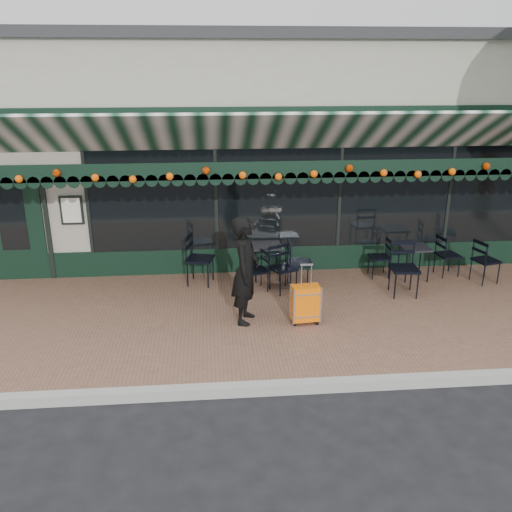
{
  "coord_description": "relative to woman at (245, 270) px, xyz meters",
  "views": [
    {
      "loc": [
        -1.12,
        -6.14,
        4.08
      ],
      "look_at": [
        -0.44,
        1.6,
        1.32
      ],
      "focal_mm": 38.0,
      "sensor_mm": 36.0,
      "label": 1
    }
  ],
  "objects": [
    {
      "name": "ground",
      "position": [
        0.59,
        -1.78,
        -1.02
      ],
      "size": [
        80.0,
        80.0,
        0.0
      ],
      "primitive_type": "plane",
      "color": "black",
      "rests_on": "ground"
    },
    {
      "name": "sidewalk",
      "position": [
        0.59,
        0.22,
        -0.95
      ],
      "size": [
        18.0,
        4.0,
        0.15
      ],
      "primitive_type": "cube",
      "color": "brown",
      "rests_on": "ground"
    },
    {
      "name": "curb",
      "position": [
        0.59,
        -1.86,
        -0.95
      ],
      "size": [
        18.0,
        0.16,
        0.15
      ],
      "primitive_type": "cube",
      "color": "#9E9E99",
      "rests_on": "ground"
    },
    {
      "name": "restaurant_building",
      "position": [
        0.59,
        6.06,
        1.25
      ],
      "size": [
        12.0,
        9.6,
        4.5
      ],
      "color": "#A7A391",
      "rests_on": "ground"
    },
    {
      "name": "woman",
      "position": [
        0.0,
        0.0,
        0.0
      ],
      "size": [
        0.57,
        0.72,
        1.74
      ],
      "primitive_type": "imported",
      "rotation": [
        0.0,
        0.0,
        1.31
      ],
      "color": "black",
      "rests_on": "sidewalk"
    },
    {
      "name": "suitcase",
      "position": [
        0.94,
        -0.17,
        -0.54
      ],
      "size": [
        0.45,
        0.28,
        1.0
      ],
      "rotation": [
        0.0,
        0.0,
        0.09
      ],
      "color": "#FF6B08",
      "rests_on": "sidewalk"
    },
    {
      "name": "cafe_table_a",
      "position": [
        3.35,
        1.56,
        -0.29
      ],
      "size": [
        0.52,
        0.52,
        0.65
      ],
      "color": "black",
      "rests_on": "sidewalk"
    },
    {
      "name": "cafe_table_b",
      "position": [
        0.53,
        1.83,
        -0.26
      ],
      "size": [
        0.55,
        0.55,
        0.68
      ],
      "color": "black",
      "rests_on": "sidewalk"
    },
    {
      "name": "chair_a_left",
      "position": [
        2.73,
        1.73,
        -0.49
      ],
      "size": [
        0.39,
        0.39,
        0.77
      ],
      "primitive_type": null,
      "rotation": [
        0.0,
        0.0,
        -1.58
      ],
      "color": "black",
      "rests_on": "sidewalk"
    },
    {
      "name": "chair_a_right",
      "position": [
        4.08,
        1.68,
        -0.46
      ],
      "size": [
        0.46,
        0.46,
        0.82
      ],
      "primitive_type": null,
      "rotation": [
        0.0,
        0.0,
        1.72
      ],
      "color": "black",
      "rests_on": "sidewalk"
    },
    {
      "name": "chair_a_front",
      "position": [
        2.89,
        0.81,
        -0.39
      ],
      "size": [
        0.52,
        0.52,
        0.97
      ],
      "primitive_type": null,
      "rotation": [
        0.0,
        0.0,
        -0.07
      ],
      "color": "black",
      "rests_on": "sidewalk"
    },
    {
      "name": "chair_a_extra",
      "position": [
        4.64,
        1.26,
        -0.45
      ],
      "size": [
        0.52,
        0.52,
        0.85
      ],
      "primitive_type": null,
      "rotation": [
        0.0,
        0.0,
        1.83
      ],
      "color": "black",
      "rests_on": "sidewalk"
    },
    {
      "name": "chair_b_left",
      "position": [
        0.29,
        1.22,
        -0.49
      ],
      "size": [
        0.48,
        0.48,
        0.76
      ],
      "primitive_type": null,
      "rotation": [
        0.0,
        0.0,
        -1.25
      ],
      "color": "black",
      "rests_on": "sidewalk"
    },
    {
      "name": "chair_b_right",
      "position": [
        1.1,
        1.34,
        -0.41
      ],
      "size": [
        0.47,
        0.47,
        0.93
      ],
      "primitive_type": null,
      "rotation": [
        0.0,
        0.0,
        1.55
      ],
      "color": "black",
      "rests_on": "sidewalk"
    },
    {
      "name": "chair_b_front",
      "position": [
        0.76,
        1.16,
        -0.44
      ],
      "size": [
        0.57,
        0.57,
        0.85
      ],
      "primitive_type": null,
      "rotation": [
        0.0,
        0.0,
        0.45
      ],
      "color": "black",
      "rests_on": "sidewalk"
    },
    {
      "name": "chair_solo",
      "position": [
        -0.74,
        1.66,
        -0.39
      ],
      "size": [
        0.58,
        0.58,
        0.96
      ],
      "primitive_type": null,
      "rotation": [
        0.0,
        0.0,
        1.32
      ],
      "color": "black",
      "rests_on": "sidewalk"
    }
  ]
}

